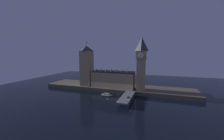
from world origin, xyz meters
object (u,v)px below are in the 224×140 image
Objects in this scene: clock_tower at (141,62)px; boat_upstream at (107,95)px; street_lamp_near at (118,96)px; street_lamp_far at (125,89)px; victoria_tower at (87,66)px; car_southbound_lead at (128,97)px.

clock_tower is 61.87m from boat_upstream.
street_lamp_near is 29.44m from street_lamp_far.
street_lamp_near reaches higher than boat_upstream.
car_southbound_lead is at bearing -28.26° from victoria_tower.
street_lamp_near is 34.77m from boat_upstream.
victoria_tower reaches higher than boat_upstream.
boat_upstream is (-22.84, -4.55, -8.60)m from street_lamp_far.
car_southbound_lead is 0.59× the size of street_lamp_far.
street_lamp_near is 0.41× the size of boat_upstream.
street_lamp_near is 0.91× the size of street_lamp_far.
clock_tower is 11.12× the size of street_lamp_near.
boat_upstream is at bearing 154.57° from car_southbound_lead.
clock_tower is at bearing 69.51° from street_lamp_near.
clock_tower is at bearing 76.04° from car_southbound_lead.
boat_upstream is at bearing -151.73° from clock_tower.
clock_tower is 59.93m from street_lamp_near.
street_lamp_far reaches higher than boat_upstream.
street_lamp_far is (64.48, -19.77, -25.78)m from victoria_tower.
clock_tower is 82.24m from victoria_tower.
car_southbound_lead is 0.64× the size of street_lamp_near.
street_lamp_near reaches higher than car_southbound_lead.
boat_upstream is (-31.17, 14.82, -4.90)m from car_southbound_lead.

